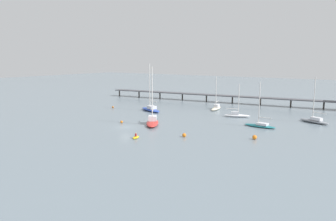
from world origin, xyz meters
TOP-DOWN VIEW (x-y plane):
  - ground_plane at (0.00, 0.00)m, footprint 400.00×400.00m
  - pier at (16.70, 51.63)m, footprint 87.49×13.95m
  - sailboat_blue at (-8.73, 21.25)m, footprint 9.88×6.47m
  - sailboat_cream at (6.06, 34.63)m, footprint 3.00×7.97m
  - sailboat_gray at (34.65, 29.42)m, footprint 7.80×4.96m
  - sailboat_white at (16.01, 26.32)m, footprint 6.93×4.00m
  - sailboat_red at (3.32, 5.89)m, footprint 7.50×9.23m
  - sailboat_teal at (25.36, 17.38)m, footprint 7.52×2.81m
  - dinghy_yellow at (8.39, -6.38)m, footprint 1.65×2.44m
  - mooring_buoy_near at (-22.05, 19.16)m, footprint 0.60×0.60m
  - mooring_buoy_mid at (-3.88, 3.08)m, footprint 0.63×0.63m
  - mooring_buoy_inner at (15.82, -0.31)m, footprint 0.79×0.79m
  - mooring_buoy_outer at (28.09, 5.68)m, footprint 0.87×0.87m

SIDE VIEW (x-z plane):
  - ground_plane at x=0.00m, z-range 0.00..0.00m
  - dinghy_yellow at x=8.39m, z-range -0.34..0.80m
  - mooring_buoy_near at x=-22.05m, z-range 0.00..0.60m
  - mooring_buoy_mid at x=-3.88m, z-range 0.00..0.63m
  - mooring_buoy_inner at x=15.82m, z-range 0.00..0.79m
  - mooring_buoy_outer at x=28.09m, z-range 0.00..0.87m
  - sailboat_teal at x=25.36m, z-range -4.55..5.68m
  - sailboat_white at x=16.01m, z-range -3.75..5.06m
  - sailboat_cream at x=6.06m, z-range -4.32..5.68m
  - sailboat_gray at x=34.65m, z-range -4.88..6.33m
  - sailboat_blue at x=-8.73m, z-range -6.24..7.76m
  - sailboat_red at x=3.32m, z-range -6.01..7.63m
  - pier at x=16.70m, z-range 0.14..6.43m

